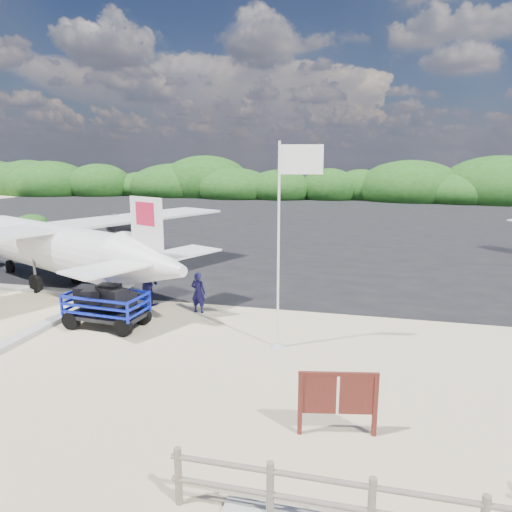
{
  "coord_description": "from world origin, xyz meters",
  "views": [
    {
      "loc": [
        5.69,
        -10.94,
        5.45
      ],
      "look_at": [
        1.74,
        5.71,
        1.84
      ],
      "focal_mm": 32.0,
      "sensor_mm": 36.0,
      "label": 1
    }
  ],
  "objects_px": {
    "baggage_cart": "(108,327)",
    "aircraft_small": "(177,215)",
    "signboard": "(336,434)",
    "aircraft_large": "(421,248)",
    "crew_b": "(149,283)",
    "crew_a": "(198,292)",
    "flagpole": "(277,347)"
  },
  "relations": [
    {
      "from": "flagpole",
      "to": "crew_b",
      "type": "relative_size",
      "value": 3.56
    },
    {
      "from": "signboard",
      "to": "crew_b",
      "type": "distance_m",
      "value": 10.34
    },
    {
      "from": "baggage_cart",
      "to": "signboard",
      "type": "distance_m",
      "value": 8.98
    },
    {
      "from": "crew_a",
      "to": "aircraft_large",
      "type": "xyz_separation_m",
      "value": [
        9.35,
        15.07,
        -0.75
      ]
    },
    {
      "from": "aircraft_large",
      "to": "crew_a",
      "type": "bearing_deg",
      "value": 82.93
    },
    {
      "from": "aircraft_large",
      "to": "baggage_cart",
      "type": "bearing_deg",
      "value": 80.24
    },
    {
      "from": "aircraft_large",
      "to": "aircraft_small",
      "type": "xyz_separation_m",
      "value": [
        -22.16,
        13.19,
        0.0
      ]
    },
    {
      "from": "flagpole",
      "to": "crew_a",
      "type": "xyz_separation_m",
      "value": [
        -3.39,
        2.45,
        0.75
      ]
    },
    {
      "from": "crew_b",
      "to": "aircraft_large",
      "type": "height_order",
      "value": "aircraft_large"
    },
    {
      "from": "baggage_cart",
      "to": "flagpole",
      "type": "bearing_deg",
      "value": 1.55
    },
    {
      "from": "crew_b",
      "to": "aircraft_large",
      "type": "relative_size",
      "value": 0.09
    },
    {
      "from": "crew_a",
      "to": "crew_b",
      "type": "bearing_deg",
      "value": -5.12
    },
    {
      "from": "signboard",
      "to": "aircraft_small",
      "type": "relative_size",
      "value": 0.21
    },
    {
      "from": "signboard",
      "to": "crew_a",
      "type": "distance_m",
      "value": 8.48
    },
    {
      "from": "flagpole",
      "to": "aircraft_small",
      "type": "relative_size",
      "value": 0.74
    },
    {
      "from": "crew_a",
      "to": "flagpole",
      "type": "bearing_deg",
      "value": 151.36
    },
    {
      "from": "aircraft_small",
      "to": "crew_a",
      "type": "bearing_deg",
      "value": 74.37
    },
    {
      "from": "baggage_cart",
      "to": "aircraft_small",
      "type": "bearing_deg",
      "value": 113.94
    },
    {
      "from": "signboard",
      "to": "aircraft_small",
      "type": "xyz_separation_m",
      "value": [
        -18.18,
        34.77,
        0.0
      ]
    },
    {
      "from": "signboard",
      "to": "aircraft_small",
      "type": "height_order",
      "value": "aircraft_small"
    },
    {
      "from": "aircraft_small",
      "to": "aircraft_large",
      "type": "bearing_deg",
      "value": 109.22
    },
    {
      "from": "crew_a",
      "to": "crew_b",
      "type": "height_order",
      "value": "crew_b"
    },
    {
      "from": "baggage_cart",
      "to": "crew_b",
      "type": "distance_m",
      "value": 2.71
    },
    {
      "from": "flagpole",
      "to": "signboard",
      "type": "bearing_deg",
      "value": -64.01
    },
    {
      "from": "aircraft_large",
      "to": "aircraft_small",
      "type": "relative_size",
      "value": 2.23
    },
    {
      "from": "baggage_cart",
      "to": "signboard",
      "type": "relative_size",
      "value": 1.65
    },
    {
      "from": "signboard",
      "to": "crew_b",
      "type": "height_order",
      "value": "crew_b"
    },
    {
      "from": "signboard",
      "to": "crew_a",
      "type": "bearing_deg",
      "value": 118.6
    },
    {
      "from": "signboard",
      "to": "crew_a",
      "type": "xyz_separation_m",
      "value": [
        -5.37,
        6.52,
        0.75
      ]
    },
    {
      "from": "baggage_cart",
      "to": "flagpole",
      "type": "height_order",
      "value": "flagpole"
    },
    {
      "from": "flagpole",
      "to": "crew_a",
      "type": "distance_m",
      "value": 4.25
    },
    {
      "from": "crew_b",
      "to": "aircraft_small",
      "type": "xyz_separation_m",
      "value": [
        -10.62,
        27.78,
        -0.84
      ]
    }
  ]
}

